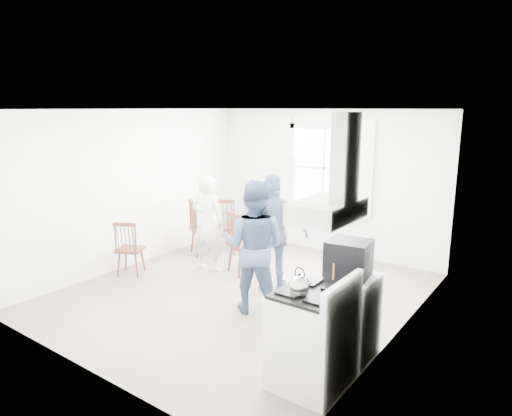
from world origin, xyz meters
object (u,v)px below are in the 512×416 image
at_px(windsor_chair_a, 224,220).
at_px(person_right, 273,233).
at_px(gas_stove, 313,337).
at_px(person_left, 208,223).
at_px(low_cabinet, 350,315).
at_px(windsor_chair_c, 127,243).
at_px(stereo_stack, 349,258).
at_px(person_mid, 255,247).
at_px(windsor_chair_b, 237,236).

relative_size(windsor_chair_a, person_right, 0.60).
height_order(gas_stove, person_left, person_left).
distance_m(low_cabinet, windsor_chair_c, 3.84).
height_order(stereo_stack, windsor_chair_c, stereo_stack).
xyz_separation_m(gas_stove, stereo_stack, (0.03, 0.67, 0.61)).
bearing_deg(person_mid, person_right, -91.84).
height_order(windsor_chair_a, person_left, person_left).
xyz_separation_m(windsor_chair_b, person_left, (-0.50, -0.13, 0.16)).
height_order(gas_stove, stereo_stack, stereo_stack).
bearing_deg(gas_stove, person_right, 133.05).
bearing_deg(stereo_stack, windsor_chair_b, 153.08).
bearing_deg(person_mid, windsor_chair_b, -58.62).
relative_size(stereo_stack, person_left, 0.30).
distance_m(gas_stove, windsor_chair_c, 3.86).
height_order(stereo_stack, windsor_chair_a, stereo_stack).
bearing_deg(stereo_stack, person_left, 159.26).
distance_m(stereo_stack, windsor_chair_b, 2.79).
height_order(gas_stove, windsor_chair_c, gas_stove).
distance_m(gas_stove, person_left, 3.44).
bearing_deg(windsor_chair_a, person_right, -28.08).
distance_m(windsor_chair_c, person_mid, 2.38).
bearing_deg(windsor_chair_b, low_cabinet, -26.06).
xyz_separation_m(windsor_chair_a, windsor_chair_c, (-0.51, -1.76, -0.08)).
xyz_separation_m(windsor_chair_b, person_mid, (1.01, -0.92, 0.24)).
bearing_deg(person_right, windsor_chair_a, -52.41).
relative_size(gas_stove, windsor_chair_a, 1.08).
xyz_separation_m(gas_stove, person_right, (-1.60, 1.71, 0.37)).
bearing_deg(low_cabinet, person_mid, 168.47).
distance_m(low_cabinet, windsor_chair_b, 2.78).
bearing_deg(low_cabinet, windsor_chair_b, 153.94).
bearing_deg(windsor_chair_a, gas_stove, -38.58).
xyz_separation_m(low_cabinet, person_right, (-1.67, 1.01, 0.41)).
bearing_deg(gas_stove, stereo_stack, 87.24).
height_order(low_cabinet, person_left, person_left).
relative_size(low_cabinet, windsor_chair_c, 1.00).
relative_size(low_cabinet, person_right, 0.52).
distance_m(windsor_chair_b, person_mid, 1.38).
height_order(windsor_chair_c, person_right, person_right).
relative_size(windsor_chair_a, person_mid, 0.60).
xyz_separation_m(stereo_stack, person_mid, (-1.45, 0.33, -0.22)).
height_order(gas_stove, low_cabinet, gas_stove).
bearing_deg(low_cabinet, gas_stove, -95.68).
height_order(gas_stove, person_right, person_right).
bearing_deg(person_left, gas_stove, 137.46).
xyz_separation_m(stereo_stack, windsor_chair_b, (-2.45, 1.25, -0.46)).
xyz_separation_m(person_left, person_right, (1.32, -0.08, 0.07)).
xyz_separation_m(windsor_chair_c, person_left, (0.85, 0.96, 0.24)).
bearing_deg(person_right, windsor_chair_b, -38.42).
relative_size(low_cabinet, windsor_chair_b, 0.87).
distance_m(gas_stove, person_right, 2.37).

